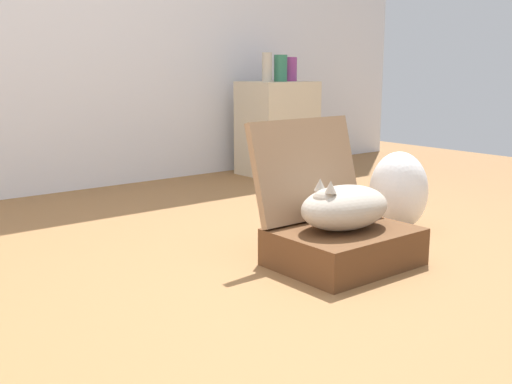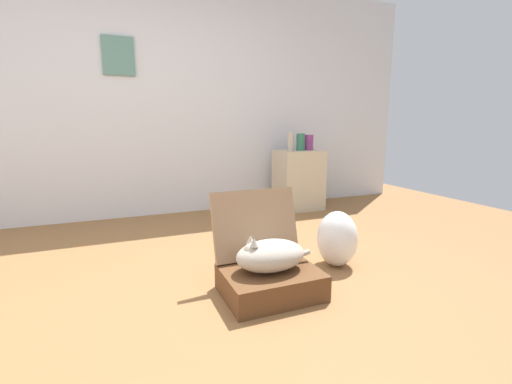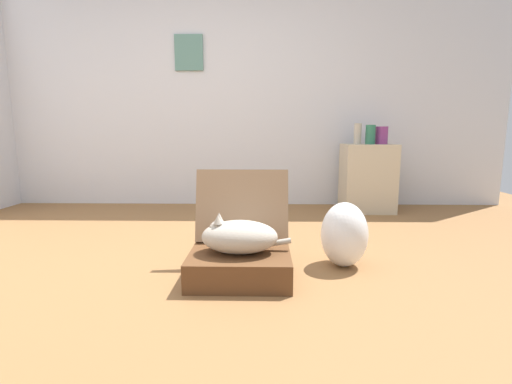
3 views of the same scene
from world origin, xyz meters
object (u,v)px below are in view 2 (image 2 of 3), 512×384
(plastic_bag_white, at_px, (337,239))
(vase_tall, at_px, (291,142))
(vase_short, at_px, (308,142))
(vase_round, at_px, (301,142))
(side_table, at_px, (298,180))
(suitcase_base, at_px, (270,282))
(cat, at_px, (270,255))

(plastic_bag_white, relative_size, vase_tall, 1.90)
(vase_short, bearing_deg, vase_tall, -167.49)
(vase_round, bearing_deg, vase_short, 24.54)
(side_table, relative_size, vase_short, 3.91)
(side_table, xyz_separation_m, vase_short, (0.13, 0.03, 0.44))
(suitcase_base, relative_size, cat, 1.12)
(suitcase_base, relative_size, vase_tall, 2.69)
(suitcase_base, distance_m, vase_short, 2.45)
(vase_short, bearing_deg, side_table, -168.90)
(side_table, bearing_deg, vase_short, 11.10)
(cat, bearing_deg, vase_tall, 59.10)
(suitcase_base, height_order, side_table, side_table)
(cat, xyz_separation_m, vase_short, (1.37, 1.90, 0.55))
(suitcase_base, xyz_separation_m, plastic_bag_white, (0.63, 0.23, 0.12))
(side_table, bearing_deg, vase_tall, -166.09)
(suitcase_base, xyz_separation_m, vase_tall, (1.10, 1.85, 0.74))
(suitcase_base, height_order, cat, cat)
(vase_short, height_order, vase_round, vase_round)
(vase_tall, xyz_separation_m, vase_round, (0.13, -0.00, -0.01))
(plastic_bag_white, relative_size, vase_round, 2.05)
(plastic_bag_white, distance_m, side_table, 1.76)
(side_table, relative_size, vase_round, 3.59)
(plastic_bag_white, xyz_separation_m, vase_round, (0.59, 1.62, 0.61))
(side_table, relative_size, vase_tall, 3.34)
(vase_short, bearing_deg, suitcase_base, -125.52)
(suitcase_base, relative_size, vase_short, 3.14)
(vase_short, distance_m, vase_round, 0.14)
(side_table, xyz_separation_m, vase_tall, (-0.13, -0.03, 0.46))
(cat, relative_size, plastic_bag_white, 1.26)
(cat, bearing_deg, suitcase_base, -3.45)
(cat, bearing_deg, vase_short, 54.35)
(cat, distance_m, vase_tall, 2.22)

